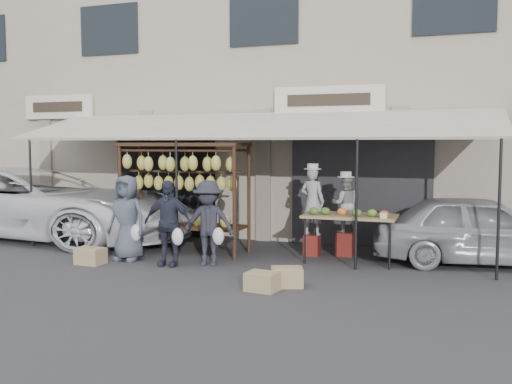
{
  "coord_description": "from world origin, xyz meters",
  "views": [
    {
      "loc": [
        4.14,
        -8.76,
        2.22
      ],
      "look_at": [
        0.55,
        1.4,
        1.3
      ],
      "focal_mm": 40.0,
      "sensor_mm": 36.0,
      "label": 1
    }
  ],
  "objects_px": {
    "crate_near_a": "(262,282)",
    "crate_far": "(91,256)",
    "vendor_right": "(345,204)",
    "vendor_left": "(312,201)",
    "van": "(28,185)",
    "sedan": "(480,230)",
    "crate_near_b": "(287,277)",
    "customer_left": "(127,218)",
    "produce_table": "(350,217)",
    "customer_mid": "(168,223)",
    "customer_right": "(208,223)",
    "banana_rack": "(183,176)"
  },
  "relations": [
    {
      "from": "crate_near_a",
      "to": "crate_far",
      "type": "distance_m",
      "value": 3.68
    },
    {
      "from": "vendor_right",
      "to": "vendor_left",
      "type": "bearing_deg",
      "value": 4.54
    },
    {
      "from": "van",
      "to": "sedan",
      "type": "xyz_separation_m",
      "value": [
        10.07,
        0.14,
        -0.57
      ]
    },
    {
      "from": "crate_near_b",
      "to": "customer_left",
      "type": "bearing_deg",
      "value": 165.05
    },
    {
      "from": "produce_table",
      "to": "crate_near_b",
      "type": "bearing_deg",
      "value": -106.27
    },
    {
      "from": "crate_near_b",
      "to": "van",
      "type": "relative_size",
      "value": 0.08
    },
    {
      "from": "produce_table",
      "to": "customer_mid",
      "type": "bearing_deg",
      "value": -156.83
    },
    {
      "from": "customer_right",
      "to": "customer_left",
      "type": "bearing_deg",
      "value": 172.51
    },
    {
      "from": "vendor_left",
      "to": "customer_mid",
      "type": "bearing_deg",
      "value": 47.99
    },
    {
      "from": "customer_right",
      "to": "produce_table",
      "type": "bearing_deg",
      "value": 11.61
    },
    {
      "from": "customer_mid",
      "to": "van",
      "type": "bearing_deg",
      "value": 154.56
    },
    {
      "from": "customer_right",
      "to": "crate_far",
      "type": "relative_size",
      "value": 3.17
    },
    {
      "from": "crate_far",
      "to": "crate_near_b",
      "type": "bearing_deg",
      "value": -5.58
    },
    {
      "from": "vendor_right",
      "to": "crate_near_b",
      "type": "bearing_deg",
      "value": 67.93
    },
    {
      "from": "vendor_left",
      "to": "van",
      "type": "bearing_deg",
      "value": 9.35
    },
    {
      "from": "customer_mid",
      "to": "produce_table",
      "type": "bearing_deg",
      "value": 18.81
    },
    {
      "from": "van",
      "to": "crate_near_a",
      "type": "bearing_deg",
      "value": -109.26
    },
    {
      "from": "vendor_right",
      "to": "customer_mid",
      "type": "distance_m",
      "value": 3.49
    },
    {
      "from": "customer_mid",
      "to": "van",
      "type": "relative_size",
      "value": 0.27
    },
    {
      "from": "van",
      "to": "customer_mid",
      "type": "bearing_deg",
      "value": -107.26
    },
    {
      "from": "customer_mid",
      "to": "customer_right",
      "type": "height_order",
      "value": "customer_mid"
    },
    {
      "from": "sedan",
      "to": "crate_near_a",
      "type": "bearing_deg",
      "value": 125.74
    },
    {
      "from": "produce_table",
      "to": "vendor_right",
      "type": "bearing_deg",
      "value": 107.36
    },
    {
      "from": "banana_rack",
      "to": "crate_far",
      "type": "bearing_deg",
      "value": -125.95
    },
    {
      "from": "produce_table",
      "to": "sedan",
      "type": "xyz_separation_m",
      "value": [
        2.28,
        0.64,
        -0.22
      ]
    },
    {
      "from": "crate_near_a",
      "to": "customer_mid",
      "type": "bearing_deg",
      "value": 152.82
    },
    {
      "from": "crate_far",
      "to": "van",
      "type": "relative_size",
      "value": 0.08
    },
    {
      "from": "vendor_left",
      "to": "crate_near_a",
      "type": "distance_m",
      "value": 3.05
    },
    {
      "from": "vendor_right",
      "to": "van",
      "type": "distance_m",
      "value": 7.58
    },
    {
      "from": "vendor_right",
      "to": "sedan",
      "type": "distance_m",
      "value": 2.52
    },
    {
      "from": "vendor_left",
      "to": "customer_right",
      "type": "height_order",
      "value": "vendor_left"
    },
    {
      "from": "sedan",
      "to": "produce_table",
      "type": "bearing_deg",
      "value": 97.13
    },
    {
      "from": "sedan",
      "to": "customer_mid",
      "type": "bearing_deg",
      "value": 101.57
    },
    {
      "from": "van",
      "to": "customer_right",
      "type": "bearing_deg",
      "value": -102.06
    },
    {
      "from": "customer_mid",
      "to": "sedan",
      "type": "height_order",
      "value": "customer_mid"
    },
    {
      "from": "banana_rack",
      "to": "sedan",
      "type": "bearing_deg",
      "value": 7.78
    },
    {
      "from": "customer_right",
      "to": "sedan",
      "type": "bearing_deg",
      "value": 7.97
    },
    {
      "from": "vendor_left",
      "to": "customer_right",
      "type": "bearing_deg",
      "value": 53.13
    },
    {
      "from": "banana_rack",
      "to": "customer_left",
      "type": "height_order",
      "value": "banana_rack"
    },
    {
      "from": "customer_right",
      "to": "crate_near_b",
      "type": "distance_m",
      "value": 2.17
    },
    {
      "from": "crate_far",
      "to": "van",
      "type": "height_order",
      "value": "van"
    },
    {
      "from": "sedan",
      "to": "vendor_right",
      "type": "bearing_deg",
      "value": 80.83
    },
    {
      "from": "customer_mid",
      "to": "sedan",
      "type": "xyz_separation_m",
      "value": [
        5.36,
        1.95,
        -0.13
      ]
    },
    {
      "from": "vendor_left",
      "to": "crate_near_a",
      "type": "height_order",
      "value": "vendor_left"
    },
    {
      "from": "van",
      "to": "vendor_right",
      "type": "bearing_deg",
      "value": -84.91
    },
    {
      "from": "vendor_right",
      "to": "crate_near_b",
      "type": "height_order",
      "value": "vendor_right"
    },
    {
      "from": "produce_table",
      "to": "vendor_left",
      "type": "relative_size",
      "value": 1.28
    },
    {
      "from": "crate_near_a",
      "to": "van",
      "type": "height_order",
      "value": "van"
    },
    {
      "from": "produce_table",
      "to": "crate_near_b",
      "type": "relative_size",
      "value": 3.48
    },
    {
      "from": "vendor_left",
      "to": "customer_left",
      "type": "xyz_separation_m",
      "value": [
        -3.2,
        -1.61,
        -0.27
      ]
    }
  ]
}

